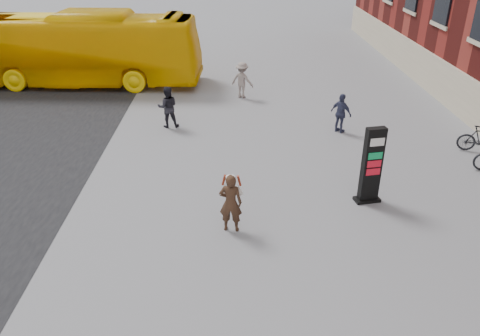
{
  "coord_description": "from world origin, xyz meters",
  "views": [
    {
      "loc": [
        -0.34,
        -10.47,
        7.2
      ],
      "look_at": [
        -0.13,
        0.95,
        1.34
      ],
      "focal_mm": 35.0,
      "sensor_mm": 36.0,
      "label": 1
    }
  ],
  "objects_px": {
    "woman": "(231,202)",
    "bus": "(71,49)",
    "pedestrian_a": "(168,107)",
    "pedestrian_c": "(341,113)",
    "info_pylon": "(372,166)",
    "pedestrian_b": "(242,80)"
  },
  "relations": [
    {
      "from": "pedestrian_a",
      "to": "pedestrian_c",
      "type": "distance_m",
      "value": 6.87
    },
    {
      "from": "info_pylon",
      "to": "pedestrian_c",
      "type": "xyz_separation_m",
      "value": [
        0.28,
        5.28,
        -0.38
      ]
    },
    {
      "from": "woman",
      "to": "pedestrian_b",
      "type": "relative_size",
      "value": 0.98
    },
    {
      "from": "info_pylon",
      "to": "pedestrian_a",
      "type": "bearing_deg",
      "value": 126.69
    },
    {
      "from": "pedestrian_a",
      "to": "pedestrian_b",
      "type": "xyz_separation_m",
      "value": [
        3.07,
        3.68,
        0.0
      ]
    },
    {
      "from": "info_pylon",
      "to": "pedestrian_a",
      "type": "height_order",
      "value": "info_pylon"
    },
    {
      "from": "info_pylon",
      "to": "pedestrian_b",
      "type": "xyz_separation_m",
      "value": [
        -3.49,
        9.66,
        -0.32
      ]
    },
    {
      "from": "info_pylon",
      "to": "bus",
      "type": "relative_size",
      "value": 0.18
    },
    {
      "from": "woman",
      "to": "bus",
      "type": "relative_size",
      "value": 0.13
    },
    {
      "from": "info_pylon",
      "to": "bus",
      "type": "distance_m",
      "value": 17.06
    },
    {
      "from": "woman",
      "to": "bus",
      "type": "distance_m",
      "value": 15.69
    },
    {
      "from": "info_pylon",
      "to": "pedestrian_a",
      "type": "xyz_separation_m",
      "value": [
        -6.55,
        5.98,
        -0.32
      ]
    },
    {
      "from": "info_pylon",
      "to": "woman",
      "type": "relative_size",
      "value": 1.4
    },
    {
      "from": "info_pylon",
      "to": "pedestrian_b",
      "type": "distance_m",
      "value": 10.27
    },
    {
      "from": "info_pylon",
      "to": "pedestrian_c",
      "type": "relative_size",
      "value": 1.49
    },
    {
      "from": "pedestrian_a",
      "to": "pedestrian_c",
      "type": "bearing_deg",
      "value": 166.83
    },
    {
      "from": "bus",
      "to": "woman",
      "type": "bearing_deg",
      "value": -145.89
    },
    {
      "from": "pedestrian_b",
      "to": "pedestrian_a",
      "type": "bearing_deg",
      "value": 77.73
    },
    {
      "from": "woman",
      "to": "pedestrian_a",
      "type": "xyz_separation_m",
      "value": [
        -2.52,
        7.39,
        -0.01
      ]
    },
    {
      "from": "info_pylon",
      "to": "bus",
      "type": "xyz_separation_m",
      "value": [
        -12.08,
        12.03,
        0.65
      ]
    },
    {
      "from": "pedestrian_a",
      "to": "pedestrian_c",
      "type": "relative_size",
      "value": 1.07
    },
    {
      "from": "woman",
      "to": "pedestrian_b",
      "type": "xyz_separation_m",
      "value": [
        0.55,
        11.06,
        -0.01
      ]
    }
  ]
}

